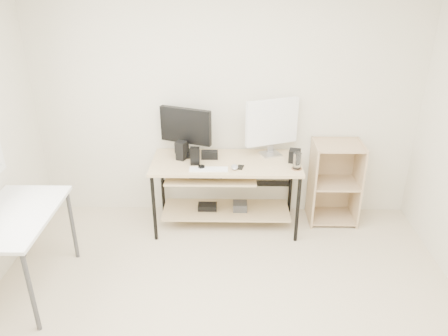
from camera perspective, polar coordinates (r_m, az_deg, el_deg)
room at (r=2.71m, az=-3.05°, el=-2.23°), size 4.01×4.01×2.62m
desk at (r=4.50m, az=-0.06°, el=-1.55°), size 1.50×0.65×0.75m
side_table at (r=3.91m, az=-25.56°, el=-6.48°), size 0.60×1.00×0.75m
shelf_unit at (r=4.81m, az=14.14°, el=-1.67°), size 0.50×0.40×0.90m
black_monitor at (r=4.47m, az=-5.02°, el=5.13°), size 0.53×0.25×0.50m
white_imac at (r=4.45m, az=6.27°, el=5.76°), size 0.54×0.25×0.59m
keyboard at (r=4.22m, az=-2.01°, el=-0.18°), size 0.38×0.11×0.01m
mouse at (r=4.23m, az=1.40°, el=0.13°), size 0.07×0.11×0.04m
center_speaker at (r=4.45m, az=-1.90°, el=1.74°), size 0.17×0.08×0.08m
speaker_left at (r=4.43m, az=-5.62°, el=2.33°), size 0.13×0.13×0.19m
speaker_right at (r=4.42m, az=9.20°, el=1.58°), size 0.13×0.13×0.13m
audio_controller at (r=4.30m, az=-3.81°, el=1.57°), size 0.09×0.06×0.18m
volume_puck at (r=4.25m, az=-2.97°, el=0.11°), size 0.08×0.08×0.03m
smartphone at (r=4.27m, az=2.14°, el=0.10°), size 0.08×0.12×0.01m
coaster at (r=4.30m, az=9.47°, el=-0.08°), size 0.11×0.11×0.01m
drinking_glass at (r=4.26m, az=9.55°, el=0.93°), size 0.09×0.09×0.16m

